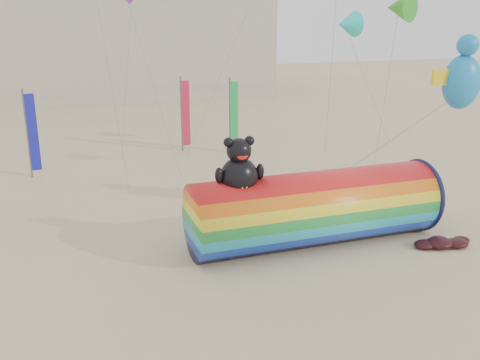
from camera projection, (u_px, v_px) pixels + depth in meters
name	position (u px, v px, depth m)	size (l,w,h in m)	color
ground	(241.00, 247.00, 22.01)	(160.00, 160.00, 0.00)	#CCB58C
windsock_assembly	(315.00, 206.00, 22.00)	(10.54, 3.21, 4.86)	red
kite_handler	(403.00, 211.00, 23.46)	(0.68, 0.44, 1.85)	slate
fabric_bundle	(443.00, 243.00, 22.01)	(2.62, 1.35, 0.41)	#3F0B0F
festival_banners	(156.00, 120.00, 34.76)	(13.54, 3.35, 5.20)	#59595E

